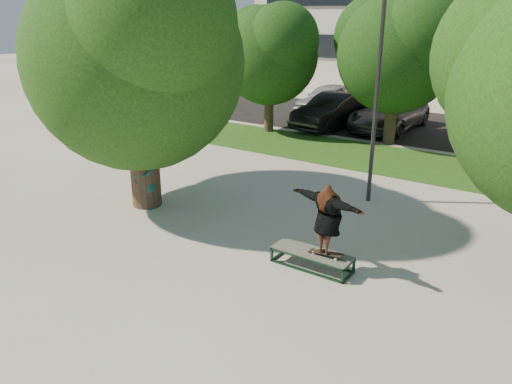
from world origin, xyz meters
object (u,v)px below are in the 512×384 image
Objects in this scene: car_silver_a at (328,99)px; car_grey at (389,114)px; tree_left at (136,48)px; grind_box at (312,259)px; bystander at (144,178)px; car_dark at (333,111)px; lamppost at (377,95)px.

car_silver_a reaches higher than car_grey.
grind_box is at bearing -6.93° from tree_left.
tree_left is at bearing 173.07° from grind_box.
tree_left reaches higher than grind_box.
car_grey is at bearing 80.35° from tree_left.
bystander is 13.93m from car_grey.
car_silver_a is at bearing 129.53° from car_dark.
car_grey is (2.29, 13.48, -3.68)m from tree_left.
car_silver_a is at bearing 63.84° from bystander.
tree_left is 3.83× the size of bystander.
car_silver_a is at bearing 97.09° from tree_left.
bystander is at bearing -139.99° from lamppost.
car_dark is (-5.98, 13.12, 0.63)m from grind_box.
lamppost is 10.32m from car_grey.
lamppost is at bearing -49.42° from car_dark.
bystander reaches higher than grind_box.
car_dark is at bearing 90.45° from tree_left.
tree_left reaches higher than lamppost.
lamppost is 1.15× the size of car_grey.
car_dark is 0.93× the size of car_grey.
lamppost reaches higher than car_grey.
grind_box is (5.89, -0.72, -4.23)m from tree_left.
bystander is 0.37× the size of car_dark.
lamppost is 5.52m from grind_box.
lamppost is (5.29, 3.91, -1.27)m from tree_left.
car_dark is 2.62m from car_grey.
lamppost is at bearing -71.08° from car_grey.
tree_left reaches higher than car_silver_a.
bystander reaches higher than car_dark.
car_silver_a is (-7.80, 16.11, 0.62)m from grind_box.
car_silver_a is at bearing 122.11° from lamppost.
bystander is at bearing 175.80° from grind_box.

